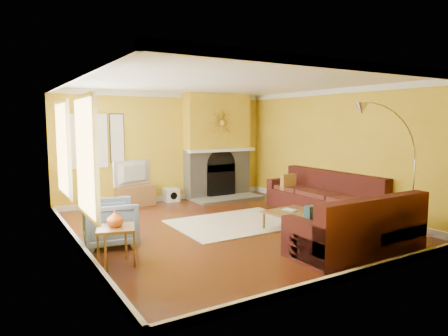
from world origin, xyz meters
TOP-DOWN VIEW (x-y plane):
  - floor at (0.00, 0.00)m, footprint 5.50×6.00m
  - ceiling at (0.00, 0.00)m, footprint 5.50×6.00m
  - wall_back at (0.00, 3.01)m, footprint 5.50×0.02m
  - wall_front at (0.00, -3.01)m, footprint 5.50×0.02m
  - wall_left at (-2.76, 0.00)m, footprint 0.02×6.00m
  - wall_right at (2.76, 0.00)m, footprint 0.02×6.00m
  - baseboard at (0.00, 0.00)m, footprint 5.50×6.00m
  - crown_molding at (0.00, 0.00)m, footprint 5.50×6.00m
  - window_left_near at (-2.72, 1.30)m, footprint 0.06×1.22m
  - window_left_far at (-2.72, -0.60)m, footprint 0.06×1.22m
  - window_back at (-1.90, 2.96)m, footprint 0.82×0.06m
  - wall_art at (-1.25, 2.97)m, footprint 0.34×0.04m
  - fireplace at (1.35, 2.80)m, footprint 1.80×0.40m
  - mantel at (1.35, 2.56)m, footprint 1.92×0.22m
  - hearth at (1.35, 2.25)m, footprint 1.80×0.70m
  - sunburst at (1.35, 2.57)m, footprint 0.70×0.04m
  - rug at (0.24, 0.14)m, footprint 2.40×1.80m
  - sectional_sofa at (1.27, -0.70)m, footprint 2.96×3.99m
  - coffee_table at (0.87, -0.90)m, footprint 1.04×1.04m
  - media_console at (-0.92, 2.75)m, footprint 0.88×0.40m
  - tv at (-0.92, 2.75)m, footprint 1.02×0.46m
  - subwoofer at (0.01, 2.78)m, footprint 0.33×0.33m
  - armchair at (-2.24, 0.00)m, footprint 0.92×0.90m
  - side_table at (-2.42, -0.96)m, footprint 0.62×0.62m
  - vase at (-2.42, -0.96)m, footprint 0.30×0.30m
  - book at (0.73, -0.81)m, footprint 0.25×0.29m
  - arc_lamp at (1.56, -2.31)m, footprint 1.43×0.36m

SIDE VIEW (x-z plane):
  - floor at x=0.00m, z-range -0.02..0.00m
  - rug at x=0.24m, z-range 0.00..0.02m
  - hearth at x=1.35m, z-range 0.00..0.06m
  - baseboard at x=0.00m, z-range 0.00..0.12m
  - subwoofer at x=0.01m, z-range 0.00..0.33m
  - coffee_table at x=0.87m, z-range 0.00..0.37m
  - media_console at x=-0.92m, z-range 0.00..0.49m
  - side_table at x=-2.42m, z-range 0.00..0.55m
  - armchair at x=-2.24m, z-range 0.00..0.74m
  - book at x=0.73m, z-range 0.37..0.39m
  - sectional_sofa at x=1.27m, z-range 0.00..0.90m
  - vase at x=-2.42m, z-range 0.55..0.79m
  - tv at x=-0.92m, z-range 0.49..1.08m
  - arc_lamp at x=1.56m, z-range 0.00..2.26m
  - mantel at x=1.35m, z-range 1.21..1.29m
  - wall_back at x=0.00m, z-range 0.00..2.70m
  - wall_front at x=0.00m, z-range 0.00..2.70m
  - wall_left at x=-2.76m, z-range 0.00..2.70m
  - wall_right at x=2.76m, z-range 0.00..2.70m
  - fireplace at x=1.35m, z-range 0.00..2.70m
  - window_left_near at x=-2.72m, z-range 0.64..2.36m
  - window_left_far at x=-2.72m, z-range 0.64..2.36m
  - window_back at x=-1.90m, z-range 0.94..2.16m
  - wall_art at x=-1.25m, z-range 1.03..2.17m
  - sunburst at x=1.35m, z-range 1.60..2.30m
  - crown_molding at x=0.00m, z-range 2.58..2.70m
  - ceiling at x=0.00m, z-range 2.70..2.72m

